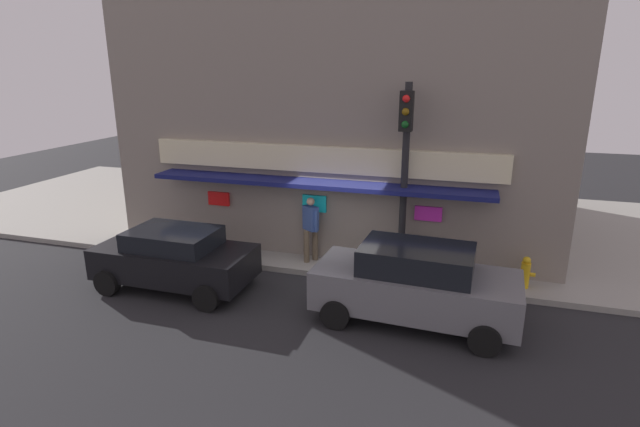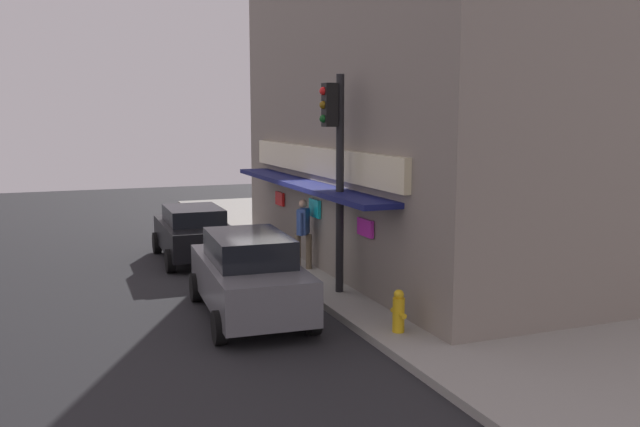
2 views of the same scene
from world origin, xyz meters
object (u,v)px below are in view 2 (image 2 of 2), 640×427
at_px(trash_can, 417,292).
at_px(parked_car_black, 194,232).
at_px(parked_car_grey, 249,275).
at_px(traffic_light, 336,154).
at_px(potted_plant_by_doorway, 302,225).
at_px(pedestrian, 303,230).
at_px(potted_plant_by_window, 332,238).
at_px(fire_hydrant, 399,311).

bearing_deg(trash_can, parked_car_black, -156.22).
bearing_deg(parked_car_grey, traffic_light, 106.02).
height_order(trash_can, parked_car_grey, parked_car_grey).
distance_m(traffic_light, potted_plant_by_doorway, 6.86).
relative_size(pedestrian, parked_car_grey, 0.41).
xyz_separation_m(traffic_light, potted_plant_by_doorway, (-6.17, 1.41, -2.64)).
relative_size(traffic_light, parked_car_grey, 1.10).
xyz_separation_m(traffic_light, pedestrian, (-2.51, 0.13, -2.13)).
height_order(traffic_light, potted_plant_by_doorway, traffic_light).
xyz_separation_m(potted_plant_by_window, parked_car_grey, (4.23, -3.61, 0.18)).
distance_m(fire_hydrant, parked_car_black, 8.72).
bearing_deg(potted_plant_by_doorway, parked_car_grey, -27.96).
bearing_deg(pedestrian, potted_plant_by_window, 130.49).
bearing_deg(trash_can, potted_plant_by_doorway, 177.22).
bearing_deg(potted_plant_by_window, potted_plant_by_doorway, 179.96).
relative_size(traffic_light, parked_car_black, 1.24).
bearing_deg(fire_hydrant, trash_can, 137.71).
bearing_deg(potted_plant_by_window, fire_hydrant, -11.91).
xyz_separation_m(pedestrian, potted_plant_by_doorway, (-3.66, 1.28, -0.51)).
bearing_deg(fire_hydrant, potted_plant_by_doorway, 171.33).
distance_m(traffic_light, fire_hydrant, 4.14).
xyz_separation_m(fire_hydrant, parked_car_black, (-8.43, -2.21, 0.26)).
height_order(fire_hydrant, parked_car_black, parked_car_black).
bearing_deg(potted_plant_by_window, parked_car_grey, -40.47).
xyz_separation_m(trash_can, potted_plant_by_window, (-5.57, 0.39, 0.17)).
xyz_separation_m(traffic_light, parked_car_grey, (0.63, -2.20, -2.42)).
xyz_separation_m(potted_plant_by_doorway, potted_plant_by_window, (2.57, -0.00, 0.04)).
relative_size(pedestrian, potted_plant_by_doorway, 2.04).
height_order(trash_can, potted_plant_by_window, potted_plant_by_window).
distance_m(trash_can, parked_car_black, 8.00).
xyz_separation_m(potted_plant_by_window, parked_car_black, (-1.75, -3.62, 0.10)).
distance_m(trash_can, parked_car_grey, 3.50).
distance_m(traffic_light, parked_car_black, 6.30).
bearing_deg(potted_plant_by_window, parked_car_black, -115.80).
relative_size(potted_plant_by_doorway, parked_car_black, 0.23).
height_order(pedestrian, potted_plant_by_window, pedestrian).
height_order(pedestrian, parked_car_black, pedestrian).
relative_size(fire_hydrant, trash_can, 1.04).
height_order(fire_hydrant, parked_car_grey, parked_car_grey).
bearing_deg(traffic_light, pedestrian, 176.94).
bearing_deg(potted_plant_by_doorway, potted_plant_by_window, -0.04).
xyz_separation_m(fire_hydrant, pedestrian, (-5.60, 0.14, 0.63)).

